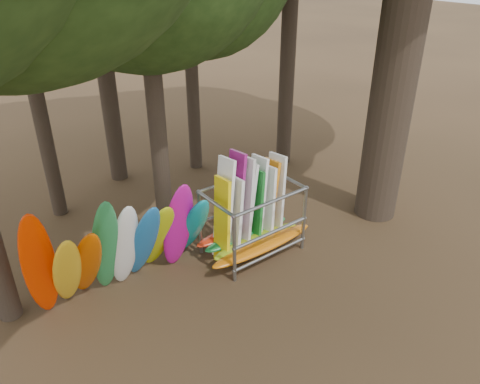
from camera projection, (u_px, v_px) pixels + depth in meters
ground at (251, 271)px, 11.91m from camera, size 120.00×120.00×0.00m
kayak_row at (125, 247)px, 10.59m from camera, size 4.47×2.07×3.14m
storage_rack at (252, 221)px, 12.32m from camera, size 3.24×1.56×2.84m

